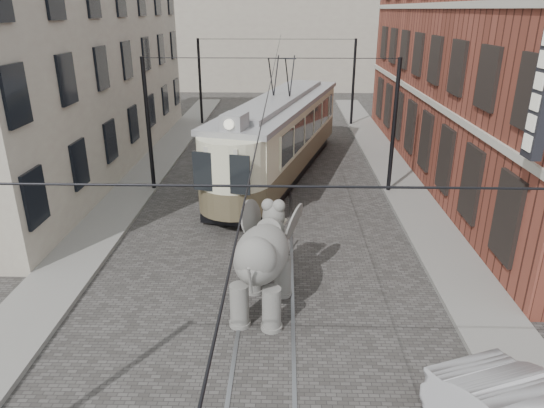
{
  "coord_description": "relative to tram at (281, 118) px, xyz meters",
  "views": [
    {
      "loc": [
        0.46,
        -15.36,
        7.86
      ],
      "look_at": [
        0.06,
        -0.85,
        2.1
      ],
      "focal_mm": 32.55,
      "sensor_mm": 36.0,
      "label": 1
    }
  ],
  "objects": [
    {
      "name": "tram",
      "position": [
        0.0,
        0.0,
        0.0
      ],
      "size": [
        6.65,
        14.75,
        5.74
      ],
      "primitive_type": null,
      "rotation": [
        0.0,
        0.0,
        -0.26
      ],
      "color": "beige",
      "rests_on": "ground"
    },
    {
      "name": "elephant",
      "position": [
        -0.4,
        -12.32,
        -1.53
      ],
      "size": [
        3.08,
        4.71,
        2.68
      ],
      "primitive_type": null,
      "rotation": [
        0.0,
        0.0,
        -0.16
      ],
      "color": "#64615D",
      "rests_on": "ground"
    },
    {
      "name": "brick_building",
      "position": [
        10.74,
        0.24,
        3.13
      ],
      "size": [
        8.0,
        26.0,
        12.0
      ],
      "primitive_type": "cube",
      "color": "brown",
      "rests_on": "ground"
    },
    {
      "name": "catenary",
      "position": [
        -0.46,
        -3.76,
        0.13
      ],
      "size": [
        11.0,
        30.2,
        6.0
      ],
      "primitive_type": null,
      "color": "black",
      "rests_on": "ground"
    },
    {
      "name": "tram_rails",
      "position": [
        -0.26,
        -8.76,
        -2.86
      ],
      "size": [
        1.54,
        80.0,
        0.02
      ],
      "primitive_type": null,
      "color": "slate",
      "rests_on": "ground"
    },
    {
      "name": "sidewalk_left",
      "position": [
        -6.76,
        -8.76,
        -2.8
      ],
      "size": [
        2.0,
        60.0,
        0.15
      ],
      "primitive_type": "cube",
      "color": "slate",
      "rests_on": "ground"
    },
    {
      "name": "ground",
      "position": [
        -0.26,
        -8.76,
        -2.87
      ],
      "size": [
        120.0,
        120.0,
        0.0
      ],
      "primitive_type": "plane",
      "color": "#454240"
    },
    {
      "name": "distant_block",
      "position": [
        -0.26,
        31.24,
        4.13
      ],
      "size": [
        28.0,
        10.0,
        14.0
      ],
      "primitive_type": "cube",
      "color": "gray",
      "rests_on": "ground"
    },
    {
      "name": "sidewalk_right",
      "position": [
        5.74,
        -8.76,
        -2.8
      ],
      "size": [
        2.0,
        60.0,
        0.15
      ],
      "primitive_type": "cube",
      "color": "slate",
      "rests_on": "ground"
    },
    {
      "name": "stucco_building",
      "position": [
        -11.26,
        1.24,
        2.13
      ],
      "size": [
        7.0,
        24.0,
        10.0
      ],
      "primitive_type": "cube",
      "color": "gray",
      "rests_on": "ground"
    }
  ]
}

